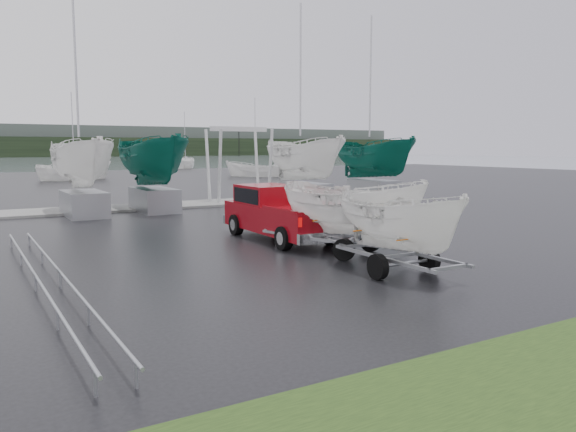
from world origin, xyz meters
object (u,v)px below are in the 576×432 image
at_px(pickup_truck, 277,211).
at_px(trailer_parked, 353,160).
at_px(boat_hoist, 239,154).
at_px(trailer_hitched, 401,170).

height_order(pickup_truck, trailer_parked, trailer_parked).
bearing_deg(pickup_truck, boat_hoist, 70.78).
xyz_separation_m(pickup_truck, boat_hoist, (4.22, 11.63, 1.76)).
bearing_deg(trailer_parked, boat_hoist, 50.93).
bearing_deg(pickup_truck, trailer_parked, -83.52).
relative_size(trailer_hitched, trailer_parked, 0.93).
bearing_deg(boat_hoist, pickup_truck, -109.93).
distance_m(trailer_hitched, trailer_parked, 2.52).
height_order(trailer_parked, boat_hoist, trailer_parked).
height_order(trailer_hitched, boat_hoist, trailer_hitched).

